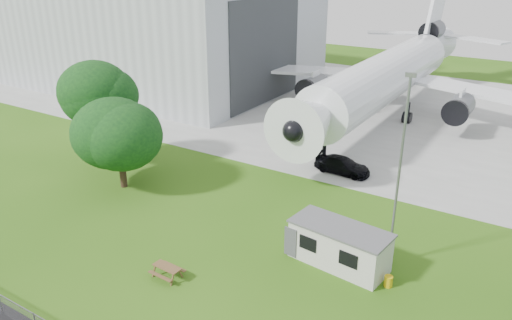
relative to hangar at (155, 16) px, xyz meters
The scene contains 10 objects.
ground 53.16m from the hangar, 43.47° to the right, with size 160.00×160.00×0.00m, color #45751B.
concrete_apron 39.17m from the hangar, ahead, with size 120.00×46.00×0.03m, color #B7B7B2.
hangar is the anchor object (origin of this frame).
airliner 36.21m from the hangar, ahead, with size 46.36×47.73×17.69m.
site_cabin 54.31m from the hangar, 35.89° to the right, with size 6.88×3.40×2.62m.
picnic_west 52.94m from the hangar, 47.26° to the right, with size 1.80×1.50×0.76m, color brown, non-canonical shape.
lamp_mast 55.06m from the hangar, 32.84° to the right, with size 0.16×0.16×12.00m, color slate.
tree_west_big 33.87m from the hangar, 56.64° to the right, with size 7.72×7.72×10.49m.
tree_west_small 39.02m from the hangar, 52.10° to the right, with size 7.39×7.39×8.52m.
car_apron_van 43.18m from the hangar, 25.66° to the right, with size 2.04×5.02×1.46m, color black.
Camera 1 is at (15.21, -20.63, 18.03)m, focal length 35.00 mm.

